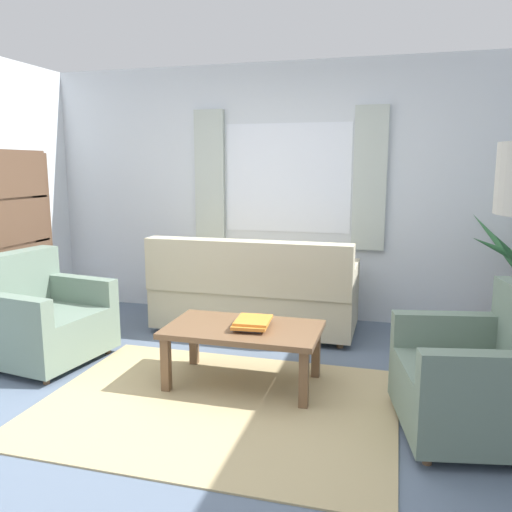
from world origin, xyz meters
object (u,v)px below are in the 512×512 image
object	(u,v)px
couch	(254,294)
coffee_table	(243,334)
bookshelf	(12,252)
armchair_right	(483,378)
armchair_left	(40,319)
book_stack_on_table	(252,323)

from	to	relation	value
couch	coffee_table	size ratio (longest dim) A/B	1.73
bookshelf	armchair_right	bearing A→B (deg)	77.61
armchair_left	coffee_table	world-z (taller)	armchair_left
book_stack_on_table	armchair_left	bearing A→B (deg)	179.17
armchair_left	book_stack_on_table	xyz separation A→B (m)	(1.80, -0.03, 0.12)
armchair_left	armchair_right	world-z (taller)	same
couch	coffee_table	xyz separation A→B (m)	(0.25, -1.20, 0.01)
book_stack_on_table	bookshelf	world-z (taller)	bookshelf
bookshelf	couch	bearing A→B (deg)	106.31
armchair_left	coffee_table	xyz separation A→B (m)	(1.73, -0.02, 0.03)
armchair_right	armchair_left	bearing A→B (deg)	-106.73
couch	coffee_table	distance (m)	1.22
armchair_left	book_stack_on_table	distance (m)	1.80
coffee_table	book_stack_on_table	distance (m)	0.12
couch	coffee_table	bearing A→B (deg)	101.95
armchair_right	bookshelf	size ratio (longest dim) A/B	0.57
couch	armchair_right	bearing A→B (deg)	140.23
armchair_left	book_stack_on_table	size ratio (longest dim) A/B	2.73
couch	book_stack_on_table	xyz separation A→B (m)	(0.32, -1.20, 0.11)
couch	book_stack_on_table	bearing A→B (deg)	105.06
book_stack_on_table	bookshelf	size ratio (longest dim) A/B	0.20
armchair_right	coffee_table	world-z (taller)	armchair_right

